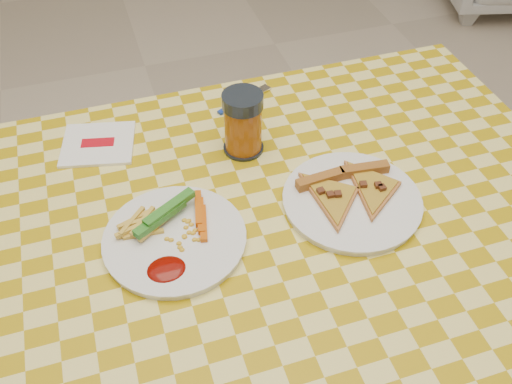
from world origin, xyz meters
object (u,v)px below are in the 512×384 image
(table, at_px, (257,247))
(plate_left, at_px, (175,240))
(drink_glass, at_px, (243,123))
(plate_right, at_px, (352,201))

(table, height_order, plate_left, plate_left)
(table, relative_size, drink_glass, 9.56)
(plate_left, xyz_separation_m, plate_right, (0.33, -0.01, 0.00))
(plate_left, distance_m, plate_right, 0.33)
(table, height_order, drink_glass, drink_glass)
(plate_right, bearing_deg, table, 176.48)
(plate_right, relative_size, drink_glass, 1.89)
(plate_right, bearing_deg, drink_glass, 124.71)
(table, height_order, plate_right, plate_right)
(table, relative_size, plate_right, 5.05)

